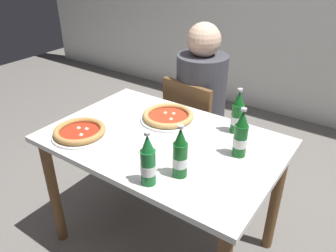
{
  "coord_description": "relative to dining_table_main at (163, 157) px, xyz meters",
  "views": [
    {
      "loc": [
        0.87,
        -1.19,
        1.64
      ],
      "look_at": [
        0.0,
        0.05,
        0.8
      ],
      "focal_mm": 35.52,
      "sensor_mm": 36.0,
      "label": 1
    }
  ],
  "objects": [
    {
      "name": "pizza_marinara_far",
      "position": [
        -0.09,
        0.19,
        0.14
      ],
      "size": [
        0.31,
        0.31,
        0.04
      ],
      "color": "white",
      "rests_on": "dining_table_main"
    },
    {
      "name": "ground_plane",
      "position": [
        0.0,
        0.0,
        -0.64
      ],
      "size": [
        8.0,
        8.0,
        0.0
      ],
      "primitive_type": "plane",
      "color": "slate"
    },
    {
      "name": "beer_bottle_left",
      "position": [
        0.39,
        0.08,
        0.22
      ],
      "size": [
        0.07,
        0.07,
        0.25
      ],
      "color": "#14591E",
      "rests_on": "dining_table_main"
    },
    {
      "name": "dining_table_main",
      "position": [
        0.0,
        0.0,
        0.0
      ],
      "size": [
        1.2,
        0.8,
        0.75
      ],
      "color": "silver",
      "rests_on": "ground_plane"
    },
    {
      "name": "diner_seated",
      "position": [
        -0.15,
        0.66,
        -0.05
      ],
      "size": [
        0.34,
        0.34,
        1.21
      ],
      "color": "#2D3342",
      "rests_on": "ground_plane"
    },
    {
      "name": "beer_bottle_extra",
      "position": [
        0.24,
        -0.21,
        0.22
      ],
      "size": [
        0.07,
        0.07,
        0.25
      ],
      "color": "#14591E",
      "rests_on": "dining_table_main"
    },
    {
      "name": "beer_bottle_right",
      "position": [
        0.17,
        -0.33,
        0.22
      ],
      "size": [
        0.07,
        0.07,
        0.25
      ],
      "color": "#196B2D",
      "rests_on": "dining_table_main"
    },
    {
      "name": "beer_bottle_center",
      "position": [
        0.28,
        0.28,
        0.22
      ],
      "size": [
        0.07,
        0.07,
        0.25
      ],
      "color": "#14591E",
      "rests_on": "dining_table_main"
    },
    {
      "name": "napkin_with_cutlery",
      "position": [
        0.03,
        -0.09,
        0.12
      ],
      "size": [
        0.2,
        0.2,
        0.01
      ],
      "color": "white",
      "rests_on": "dining_table_main"
    },
    {
      "name": "pizza_margherita_near",
      "position": [
        -0.37,
        -0.22,
        0.14
      ],
      "size": [
        0.29,
        0.29,
        0.04
      ],
      "color": "white",
      "rests_on": "dining_table_main"
    },
    {
      "name": "chair_behind_table",
      "position": [
        -0.16,
        0.61,
        -0.15
      ],
      "size": [
        0.44,
        0.44,
        0.85
      ],
      "rotation": [
        0.0,
        0.0,
        3.04
      ],
      "color": "brown",
      "rests_on": "ground_plane"
    }
  ]
}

